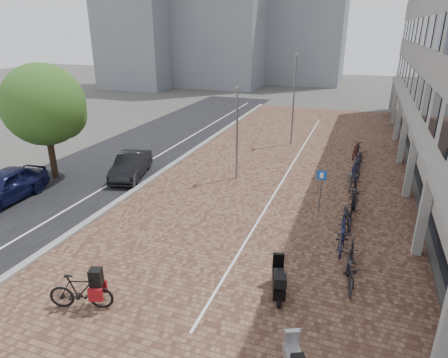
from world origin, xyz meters
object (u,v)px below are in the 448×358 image
hero_bike (81,291)px  parking_sign (321,185)px  scooter_mid (279,279)px  car_navy (3,186)px  car_dark (131,165)px

hero_bike → parking_sign: 11.43m
hero_bike → parking_sign: (6.20, 9.57, 0.79)m
scooter_mid → hero_bike: bearing=-168.6°
car_navy → hero_bike: car_navy is taller
car_navy → car_dark: (4.13, 5.33, -0.12)m
car_navy → scooter_mid: 15.07m
scooter_mid → car_navy: bearing=155.4°
hero_bike → scooter_mid: size_ratio=1.19×
car_dark → scooter_mid: size_ratio=2.42×
car_navy → car_dark: 6.74m
car_dark → parking_sign: 11.28m
hero_bike → car_navy: bearing=41.3°
parking_sign → hero_bike: bearing=-115.4°
car_navy → hero_bike: (9.12, -5.44, -0.19)m
hero_bike → scooter_mid: (5.71, 2.76, -0.03)m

